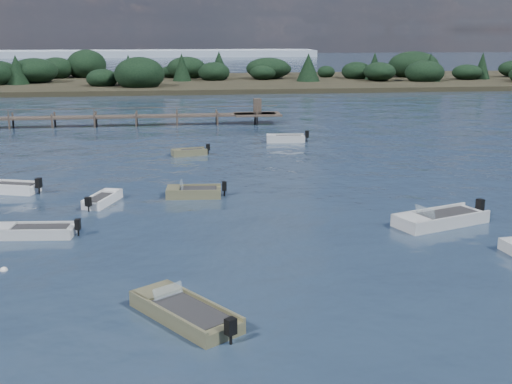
{
  "coord_description": "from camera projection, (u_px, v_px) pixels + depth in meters",
  "views": [
    {
      "loc": [
        -5.31,
        -20.78,
        9.9
      ],
      "look_at": [
        -0.67,
        14.0,
        1.0
      ],
      "focal_mm": 45.0,
      "sensor_mm": 36.0,
      "label": 1
    }
  ],
  "objects": [
    {
      "name": "dinghy_mid_white_b",
      "position": [
        440.0,
        221.0,
        33.55
      ],
      "size": [
        5.54,
        3.53,
        1.36
      ],
      "color": "#ABB0B2",
      "rests_on": "ground"
    },
    {
      "name": "tender_far_grey",
      "position": [
        10.0,
        189.0,
        40.19
      ],
      "size": [
        3.99,
        2.51,
        1.27
      ],
      "color": "silver",
      "rests_on": "ground"
    },
    {
      "name": "buoy_c",
      "position": [
        4.0,
        271.0,
        27.14
      ],
      "size": [
        0.32,
        0.32,
        0.32
      ],
      "primitive_type": "sphere",
      "color": "silver",
      "rests_on": "ground"
    },
    {
      "name": "tender_far_grey_b",
      "position": [
        286.0,
        140.0,
        58.24
      ],
      "size": [
        3.88,
        1.69,
        1.31
      ],
      "color": "#ABB0B2",
      "rests_on": "ground"
    },
    {
      "name": "jetty",
      "position": [
        11.0,
        119.0,
        66.17
      ],
      "size": [
        64.5,
        3.2,
        3.4
      ],
      "color": "#463B33",
      "rests_on": "ground"
    },
    {
      "name": "dinghy_near_olive",
      "position": [
        185.0,
        315.0,
        22.57
      ],
      "size": [
        4.0,
        4.75,
        1.21
      ],
      "color": "#716E4B",
      "rests_on": "ground"
    },
    {
      "name": "dinghy_mid_grey",
      "position": [
        34.0,
        233.0,
        31.64
      ],
      "size": [
        4.33,
        1.87,
        1.08
      ],
      "color": "#ABB0B2",
      "rests_on": "ground"
    },
    {
      "name": "ground",
      "position": [
        213.0,
        111.0,
        80.73
      ],
      "size": [
        400.0,
        400.0,
        0.0
      ],
      "primitive_type": "plane",
      "color": "#172537",
      "rests_on": "ground"
    },
    {
      "name": "dinghy_extra_a",
      "position": [
        103.0,
        201.0,
        37.58
      ],
      "size": [
        2.16,
        3.53,
        1.07
      ],
      "color": "silver",
      "rests_on": "ground"
    },
    {
      "name": "dinghy_extra_b",
      "position": [
        194.0,
        194.0,
        39.18
      ],
      "size": [
        3.73,
        1.96,
        1.21
      ],
      "color": "#716E4B",
      "rests_on": "ground"
    },
    {
      "name": "tender_far_white",
      "position": [
        189.0,
        153.0,
        52.01
      ],
      "size": [
        3.2,
        1.7,
        1.07
      ],
      "color": "#716E4B",
      "rests_on": "ground"
    },
    {
      "name": "far_headland",
      "position": [
        330.0,
        73.0,
        121.88
      ],
      "size": [
        190.0,
        40.0,
        5.8
      ],
      "color": "black",
      "rests_on": "ground"
    }
  ]
}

